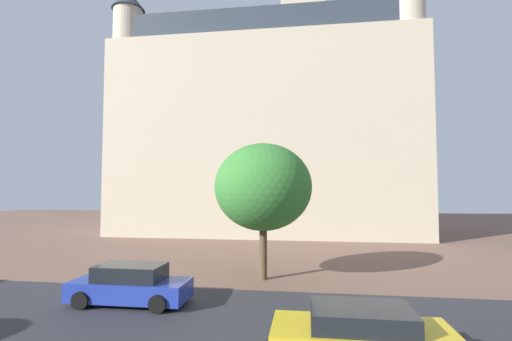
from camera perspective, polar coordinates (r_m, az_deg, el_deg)
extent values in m
plane|color=brown|center=(12.39, -0.67, -23.46)|extent=(120.00, 120.00, 0.00)
cube|color=#2D2D33|center=(12.00, -1.00, -24.14)|extent=(120.00, 8.73, 0.00)
cube|color=beige|center=(37.98, 1.72, 4.46)|extent=(29.38, 13.26, 18.66)
cube|color=#2D3842|center=(40.74, 1.70, 19.31)|extent=(27.03, 12.20, 2.40)
cube|color=beige|center=(39.32, 7.56, 14.74)|extent=(4.44, 4.44, 32.72)
cylinder|color=beige|center=(37.23, -20.01, 7.47)|extent=(2.80, 2.80, 22.09)
cone|color=#2D3842|center=(41.16, -19.67, 24.19)|extent=(3.20, 3.20, 2.00)
cylinder|color=beige|center=(34.27, 23.48, 8.87)|extent=(2.80, 2.80, 22.57)
cube|color=black|center=(9.74, 16.40, -21.48)|extent=(2.43, 1.64, 0.47)
cylinder|color=black|center=(10.84, 7.40, -24.68)|extent=(0.64, 0.22, 0.64)
cube|color=#23389E|center=(15.07, -19.41, -17.47)|extent=(4.44, 1.71, 0.71)
cube|color=black|center=(14.92, -19.37, -15.06)|extent=(2.49, 1.50, 0.58)
cylinder|color=black|center=(15.13, -26.19, -18.09)|extent=(0.64, 0.22, 0.64)
cylinder|color=black|center=(16.53, -22.73, -16.85)|extent=(0.64, 0.22, 0.64)
cylinder|color=black|center=(13.78, -15.41, -19.83)|extent=(0.64, 0.22, 0.64)
cylinder|color=black|center=(15.30, -12.74, -18.15)|extent=(0.64, 0.22, 0.64)
cylinder|color=brown|center=(17.77, 1.16, -12.94)|extent=(0.37, 0.37, 2.56)
ellipsoid|color=#387F33|center=(17.51, 1.15, -2.62)|extent=(4.75, 4.75, 4.27)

